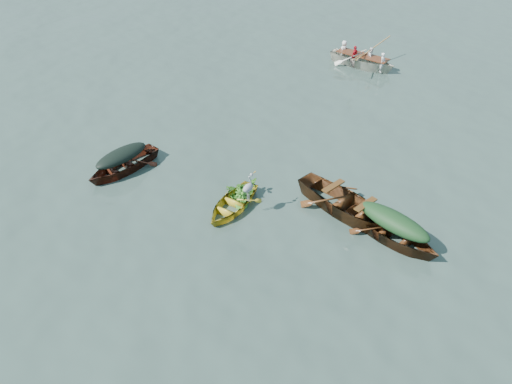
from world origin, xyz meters
TOP-DOWN VIEW (x-y plane):
  - ground at (0.00, 0.00)m, footprint 140.00×140.00m
  - yellow_dinghy at (-1.00, 1.19)m, footprint 1.60×3.00m
  - dark_covered_boat at (-5.23, 0.55)m, footprint 1.47×3.63m
  - green_tarp_boat at (3.42, 2.86)m, footprint 4.18×1.85m
  - open_wooden_boat at (1.89, 3.09)m, footprint 5.15×2.37m
  - rowed_boat at (-3.09, 13.33)m, footprint 4.59×1.39m
  - dark_tarp_cover at (-5.23, 0.55)m, footprint 0.81×2.00m
  - green_tarp_cover at (3.42, 2.86)m, footprint 2.30×1.01m
  - thwart_benches at (1.89, 3.09)m, footprint 2.60×1.34m
  - heron at (-0.47, 1.31)m, footprint 0.33×0.43m
  - dinghy_weeds at (-1.05, 1.74)m, footprint 0.81×0.98m
  - rowers at (-3.09, 13.33)m, footprint 3.21×1.25m
  - oars at (-3.09, 13.33)m, footprint 0.61×2.60m

SIDE VIEW (x-z plane):
  - ground at x=0.00m, z-range 0.00..0.00m
  - yellow_dinghy at x=-1.00m, z-range -0.38..0.38m
  - dark_covered_boat at x=-5.23m, z-range -0.44..0.44m
  - green_tarp_boat at x=3.42m, z-range -0.46..0.46m
  - open_wooden_boat at x=1.89m, z-range -0.60..0.60m
  - rowed_boat at x=-3.09m, z-range -0.55..0.55m
  - oars at x=-3.09m, z-range 0.55..0.61m
  - thwart_benches at x=1.89m, z-range 0.60..0.64m
  - dark_tarp_cover at x=-5.23m, z-range 0.44..0.84m
  - dinghy_weeds at x=-1.05m, z-range 0.38..0.98m
  - green_tarp_cover at x=3.42m, z-range 0.46..0.98m
  - heron at x=-0.47m, z-range 0.38..1.30m
  - rowers at x=-3.09m, z-range 0.55..1.31m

